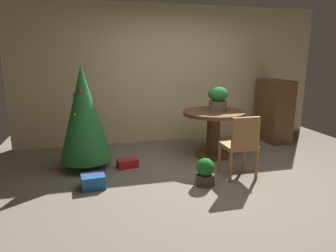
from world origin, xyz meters
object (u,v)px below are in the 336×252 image
at_px(flower_vase, 218,98).
at_px(wooden_cabinet, 274,111).
at_px(holiday_tree, 84,114).
at_px(gift_box_blue, 93,181).
at_px(round_dining_table, 213,125).
at_px(gift_box_red, 128,163).
at_px(potted_plant, 205,172).
at_px(wooden_chair_near, 241,143).

bearing_deg(flower_vase, wooden_cabinet, 21.65).
distance_m(holiday_tree, gift_box_blue, 1.07).
bearing_deg(wooden_cabinet, round_dining_table, -158.44).
distance_m(round_dining_table, gift_box_blue, 2.20).
xyz_separation_m(round_dining_table, gift_box_red, (-1.47, -0.20, -0.48)).
bearing_deg(wooden_cabinet, gift_box_blue, -157.92).
height_order(holiday_tree, gift_box_blue, holiday_tree).
xyz_separation_m(gift_box_red, gift_box_blue, (-0.51, -0.62, 0.02)).
height_order(flower_vase, potted_plant, flower_vase).
xyz_separation_m(round_dining_table, holiday_tree, (-2.08, -0.06, 0.30)).
xyz_separation_m(flower_vase, gift_box_red, (-1.54, -0.23, -0.92)).
relative_size(flower_vase, gift_box_blue, 1.25).
bearing_deg(wooden_chair_near, holiday_tree, 156.10).
height_order(round_dining_table, wooden_cabinet, wooden_cabinet).
bearing_deg(gift_box_blue, potted_plant, -10.25).
distance_m(wooden_chair_near, wooden_cabinet, 2.20).
bearing_deg(wooden_chair_near, wooden_cabinet, 46.04).
relative_size(wooden_chair_near, holiday_tree, 0.58).
bearing_deg(potted_plant, flower_vase, 60.68).
xyz_separation_m(holiday_tree, gift_box_red, (0.60, -0.14, -0.77)).
distance_m(wooden_chair_near, holiday_tree, 2.30).
bearing_deg(gift_box_blue, gift_box_red, 50.45).
bearing_deg(round_dining_table, gift_box_blue, -157.52).
height_order(round_dining_table, gift_box_red, round_dining_table).
bearing_deg(holiday_tree, wooden_cabinet, 10.37).
relative_size(holiday_tree, wooden_cabinet, 1.27).
xyz_separation_m(round_dining_table, wooden_cabinet, (1.52, 0.60, 0.07)).
height_order(gift_box_blue, wooden_cabinet, wooden_cabinet).
bearing_deg(wooden_cabinet, flower_vase, -158.35).
relative_size(wooden_chair_near, gift_box_red, 2.66).
distance_m(gift_box_red, wooden_cabinet, 3.15).
bearing_deg(wooden_cabinet, holiday_tree, -169.63).
height_order(round_dining_table, holiday_tree, holiday_tree).
height_order(round_dining_table, potted_plant, round_dining_table).
bearing_deg(gift_box_blue, holiday_tree, 96.68).
xyz_separation_m(round_dining_table, flower_vase, (0.07, 0.02, 0.44)).
height_order(wooden_chair_near, holiday_tree, holiday_tree).
bearing_deg(potted_plant, wooden_cabinet, 39.06).
bearing_deg(potted_plant, round_dining_table, 62.98).
relative_size(wooden_chair_near, wooden_cabinet, 0.73).
distance_m(wooden_chair_near, gift_box_blue, 2.04).
distance_m(flower_vase, gift_box_blue, 2.40).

